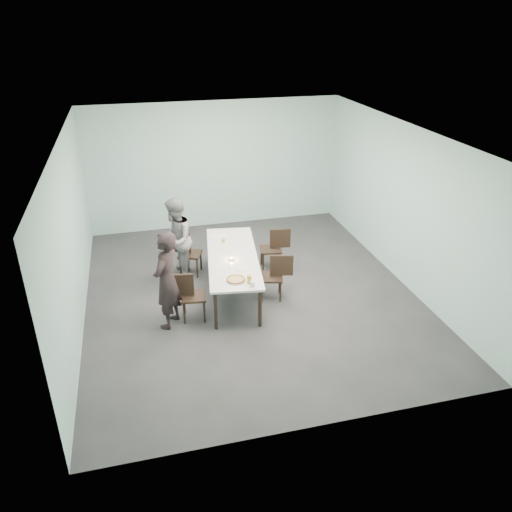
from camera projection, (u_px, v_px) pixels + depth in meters
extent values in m
plane|color=#333335|center=(250.00, 293.00, 9.46)|extent=(7.00, 7.00, 0.00)
cube|color=#ADDAD5|center=(215.00, 165.00, 11.84)|extent=(6.00, 0.02, 3.00)
cube|color=#ADDAD5|center=(321.00, 330.00, 5.76)|extent=(6.00, 0.02, 3.00)
cube|color=#ADDAD5|center=(71.00, 236.00, 8.14)|extent=(0.02, 7.00, 3.00)
cube|color=#ADDAD5|center=(403.00, 205.00, 9.46)|extent=(0.02, 7.00, 3.00)
cube|color=white|center=(249.00, 134.00, 8.13)|extent=(6.00, 7.00, 0.02)
cube|color=white|center=(233.00, 257.00, 9.20)|extent=(1.26, 2.70, 0.04)
cylinder|color=black|center=(216.00, 311.00, 8.24)|extent=(0.06, 0.06, 0.71)
cylinder|color=black|center=(212.00, 248.00, 10.42)|extent=(0.06, 0.06, 0.71)
cylinder|color=black|center=(260.00, 308.00, 8.32)|extent=(0.06, 0.06, 0.71)
cylinder|color=black|center=(247.00, 246.00, 10.49)|extent=(0.06, 0.06, 0.71)
cube|color=black|center=(193.00, 296.00, 8.51)|extent=(0.47, 0.47, 0.04)
cube|color=black|center=(181.00, 285.00, 8.38)|extent=(0.42, 0.09, 0.40)
cylinder|color=black|center=(184.00, 314.00, 8.44)|extent=(0.04, 0.04, 0.41)
cylinder|color=black|center=(184.00, 303.00, 8.74)|extent=(0.04, 0.04, 0.41)
cylinder|color=black|center=(204.00, 312.00, 8.48)|extent=(0.04, 0.04, 0.41)
cylinder|color=black|center=(204.00, 302.00, 8.78)|extent=(0.04, 0.04, 0.41)
cube|color=black|center=(190.00, 254.00, 9.98)|extent=(0.54, 0.54, 0.04)
cube|color=black|center=(180.00, 243.00, 9.89)|extent=(0.41, 0.19, 0.40)
cylinder|color=black|center=(181.00, 267.00, 9.95)|extent=(0.04, 0.04, 0.41)
cylinder|color=black|center=(185.00, 260.00, 10.25)|extent=(0.04, 0.04, 0.41)
cylinder|color=black|center=(197.00, 268.00, 9.91)|extent=(0.04, 0.04, 0.41)
cylinder|color=black|center=(201.00, 261.00, 10.21)|extent=(0.04, 0.04, 0.41)
cube|color=black|center=(271.00, 277.00, 9.12)|extent=(0.51, 0.51, 0.04)
cube|color=black|center=(282.00, 265.00, 9.02)|extent=(0.42, 0.14, 0.40)
cylinder|color=black|center=(280.00, 283.00, 9.38)|extent=(0.04, 0.04, 0.41)
cylinder|color=black|center=(280.00, 292.00, 9.07)|extent=(0.04, 0.04, 0.41)
cylinder|color=black|center=(261.00, 283.00, 9.38)|extent=(0.04, 0.04, 0.41)
cylinder|color=black|center=(262.00, 292.00, 9.07)|extent=(0.04, 0.04, 0.41)
cube|color=black|center=(271.00, 249.00, 10.17)|extent=(0.48, 0.48, 0.04)
cube|color=black|center=(280.00, 238.00, 10.08)|extent=(0.42, 0.10, 0.40)
cylinder|color=black|center=(278.00, 255.00, 10.44)|extent=(0.04, 0.04, 0.41)
cylinder|color=black|center=(280.00, 263.00, 10.13)|extent=(0.04, 0.04, 0.41)
cylinder|color=black|center=(261.00, 256.00, 10.41)|extent=(0.04, 0.04, 0.41)
cylinder|color=black|center=(263.00, 263.00, 10.10)|extent=(0.04, 0.04, 0.41)
imported|color=black|center=(167.00, 280.00, 8.15)|extent=(0.67, 0.74, 1.71)
imported|color=gray|center=(176.00, 240.00, 9.63)|extent=(0.78, 0.92, 1.66)
cylinder|color=white|center=(236.00, 280.00, 8.34)|extent=(0.34, 0.34, 0.01)
cylinder|color=#DAC57C|center=(236.00, 280.00, 8.34)|extent=(0.30, 0.30, 0.01)
torus|color=brown|center=(236.00, 279.00, 8.34)|extent=(0.32, 0.32, 0.03)
cylinder|color=white|center=(242.00, 269.00, 8.72)|extent=(0.18, 0.18, 0.01)
cylinder|color=gold|center=(249.00, 279.00, 8.23)|extent=(0.08, 0.08, 0.15)
cylinder|color=silver|center=(252.00, 284.00, 8.15)|extent=(0.08, 0.08, 0.09)
cylinder|color=silver|center=(231.00, 259.00, 9.02)|extent=(0.06, 0.06, 0.03)
cylinder|color=orange|center=(231.00, 258.00, 9.01)|extent=(0.04, 0.04, 0.01)
cylinder|color=gold|center=(224.00, 240.00, 9.71)|extent=(0.07, 0.07, 0.08)
cube|color=silver|center=(219.00, 236.00, 9.98)|extent=(0.33, 0.26, 0.01)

